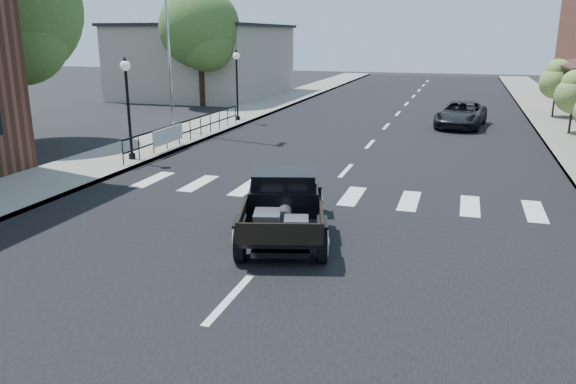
% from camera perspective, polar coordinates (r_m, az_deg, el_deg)
% --- Properties ---
extents(ground, '(120.00, 120.00, 0.00)m').
position_cam_1_polar(ground, '(12.54, -0.58, -5.07)').
color(ground, black).
rests_on(ground, ground).
extents(road, '(14.00, 80.00, 0.02)m').
position_cam_1_polar(road, '(26.78, 9.36, 5.93)').
color(road, black).
rests_on(road, ground).
extents(road_markings, '(12.00, 60.00, 0.06)m').
position_cam_1_polar(road_markings, '(21.92, 7.48, 3.84)').
color(road_markings, silver).
rests_on(road_markings, ground).
extents(sidewalk_left, '(3.00, 80.00, 0.15)m').
position_cam_1_polar(sidewalk_left, '(29.15, -7.51, 6.92)').
color(sidewalk_left, gray).
rests_on(sidewalk_left, ground).
extents(low_building_left, '(10.00, 12.00, 5.00)m').
position_cam_1_polar(low_building_left, '(43.40, -8.32, 12.94)').
color(low_building_left, '#ABA18F').
rests_on(low_building_left, ground).
extents(railing, '(0.08, 10.00, 1.00)m').
position_cam_1_polar(railing, '(24.11, -9.91, 6.38)').
color(railing, black).
rests_on(railing, sidewalk_left).
extents(banner, '(0.04, 2.20, 0.60)m').
position_cam_1_polar(banner, '(22.37, -12.03, 5.04)').
color(banner, silver).
rests_on(banner, sidewalk_left).
extents(lamp_post_b, '(0.36, 0.36, 3.57)m').
position_cam_1_polar(lamp_post_b, '(20.65, -15.90, 8.11)').
color(lamp_post_b, black).
rests_on(lamp_post_b, sidewalk_left).
extents(lamp_post_c, '(0.36, 0.36, 3.57)m').
position_cam_1_polar(lamp_post_c, '(29.49, -5.20, 10.73)').
color(lamp_post_c, black).
rests_on(lamp_post_c, sidewalk_left).
extents(big_tree_near, '(5.64, 5.64, 8.29)m').
position_cam_1_polar(big_tree_near, '(26.02, -26.05, 13.48)').
color(big_tree_near, '#3F6029').
rests_on(big_tree_near, ground).
extents(big_tree_far, '(5.04, 5.04, 7.41)m').
position_cam_1_polar(big_tree_far, '(36.87, -8.89, 14.34)').
color(big_tree_far, '#3F6029').
rests_on(big_tree_far, ground).
extents(small_tree_d, '(1.63, 1.63, 2.71)m').
position_cam_1_polar(small_tree_d, '(28.52, 26.95, 8.08)').
color(small_tree_d, olive).
rests_on(small_tree_d, sidewalk_right).
extents(small_tree_e, '(1.77, 1.77, 2.96)m').
position_cam_1_polar(small_tree_e, '(33.97, 25.54, 9.42)').
color(small_tree_e, olive).
rests_on(small_tree_e, sidewalk_right).
extents(hotrod_pickup, '(3.11, 4.72, 1.50)m').
position_cam_1_polar(hotrod_pickup, '(12.65, -0.44, -1.28)').
color(hotrod_pickup, black).
rests_on(hotrod_pickup, ground).
extents(second_car, '(2.67, 4.75, 1.25)m').
position_cam_1_polar(second_car, '(29.38, 17.17, 7.51)').
color(second_car, black).
rests_on(second_car, ground).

